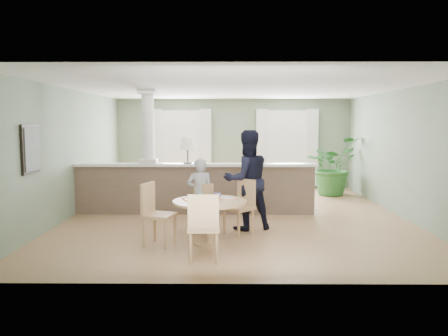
{
  "coord_description": "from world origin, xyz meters",
  "views": [
    {
      "loc": [
        -0.18,
        -9.23,
        1.99
      ],
      "look_at": [
        -0.25,
        -1.0,
        1.13
      ],
      "focal_mm": 35.0,
      "sensor_mm": 36.0,
      "label": 1
    }
  ],
  "objects_px": {
    "houseplant": "(332,166)",
    "chair_near": "(204,225)",
    "chair_far_boy": "(202,205)",
    "chair_side": "(155,211)",
    "man_person": "(247,180)",
    "child_person": "(200,194)",
    "dining_table": "(210,209)",
    "chair_far_man": "(242,204)",
    "sofa": "(204,187)"
  },
  "relations": [
    {
      "from": "sofa",
      "to": "man_person",
      "type": "height_order",
      "value": "man_person"
    },
    {
      "from": "chair_far_man",
      "to": "chair_near",
      "type": "relative_size",
      "value": 0.98
    },
    {
      "from": "dining_table",
      "to": "chair_far_man",
      "type": "relative_size",
      "value": 1.23
    },
    {
      "from": "houseplant",
      "to": "dining_table",
      "type": "relative_size",
      "value": 1.33
    },
    {
      "from": "dining_table",
      "to": "chair_far_man",
      "type": "xyz_separation_m",
      "value": [
        0.54,
        0.7,
        -0.04
      ]
    },
    {
      "from": "houseplant",
      "to": "chair_far_man",
      "type": "bearing_deg",
      "value": -121.44
    },
    {
      "from": "houseplant",
      "to": "child_person",
      "type": "relative_size",
      "value": 1.2
    },
    {
      "from": "chair_far_man",
      "to": "man_person",
      "type": "xyz_separation_m",
      "value": [
        0.11,
        0.34,
        0.39
      ]
    },
    {
      "from": "chair_far_boy",
      "to": "chair_far_man",
      "type": "distance_m",
      "value": 0.75
    },
    {
      "from": "man_person",
      "to": "sofa",
      "type": "bearing_deg",
      "value": -88.26
    },
    {
      "from": "dining_table",
      "to": "chair_far_boy",
      "type": "xyz_separation_m",
      "value": [
        -0.18,
        0.89,
        -0.1
      ]
    },
    {
      "from": "sofa",
      "to": "chair_far_man",
      "type": "distance_m",
      "value": 3.0
    },
    {
      "from": "chair_far_boy",
      "to": "man_person",
      "type": "bearing_deg",
      "value": 22.98
    },
    {
      "from": "dining_table",
      "to": "chair_side",
      "type": "bearing_deg",
      "value": -177.38
    },
    {
      "from": "chair_side",
      "to": "child_person",
      "type": "distance_m",
      "value": 1.28
    },
    {
      "from": "chair_far_man",
      "to": "child_person",
      "type": "xyz_separation_m",
      "value": [
        -0.77,
        0.35,
        0.13
      ]
    },
    {
      "from": "chair_far_boy",
      "to": "chair_far_man",
      "type": "xyz_separation_m",
      "value": [
        0.72,
        -0.19,
        0.06
      ]
    },
    {
      "from": "sofa",
      "to": "man_person",
      "type": "relative_size",
      "value": 1.57
    },
    {
      "from": "houseplant",
      "to": "dining_table",
      "type": "distance_m",
      "value": 5.93
    },
    {
      "from": "chair_far_boy",
      "to": "child_person",
      "type": "height_order",
      "value": "child_person"
    },
    {
      "from": "man_person",
      "to": "child_person",
      "type": "bearing_deg",
      "value": -19.09
    },
    {
      "from": "dining_table",
      "to": "child_person",
      "type": "relative_size",
      "value": 0.9
    },
    {
      "from": "chair_far_man",
      "to": "chair_side",
      "type": "distance_m",
      "value": 1.61
    },
    {
      "from": "houseplant",
      "to": "chair_side",
      "type": "distance_m",
      "value": 6.48
    },
    {
      "from": "dining_table",
      "to": "child_person",
      "type": "bearing_deg",
      "value": 102.45
    },
    {
      "from": "child_person",
      "to": "sofa",
      "type": "bearing_deg",
      "value": -96.37
    },
    {
      "from": "sofa",
      "to": "chair_far_man",
      "type": "height_order",
      "value": "chair_far_man"
    },
    {
      "from": "sofa",
      "to": "dining_table",
      "type": "bearing_deg",
      "value": -88.5
    },
    {
      "from": "chair_far_boy",
      "to": "chair_side",
      "type": "relative_size",
      "value": 0.85
    },
    {
      "from": "dining_table",
      "to": "chair_near",
      "type": "distance_m",
      "value": 0.95
    },
    {
      "from": "houseplant",
      "to": "chair_far_boy",
      "type": "bearing_deg",
      "value": -129.15
    },
    {
      "from": "chair_far_boy",
      "to": "child_person",
      "type": "bearing_deg",
      "value": 119.51
    },
    {
      "from": "dining_table",
      "to": "child_person",
      "type": "xyz_separation_m",
      "value": [
        -0.23,
        1.05,
        0.09
      ]
    },
    {
      "from": "houseplant",
      "to": "child_person",
      "type": "bearing_deg",
      "value": -130.67
    },
    {
      "from": "sofa",
      "to": "chair_side",
      "type": "relative_size",
      "value": 2.85
    },
    {
      "from": "child_person",
      "to": "chair_far_man",
      "type": "bearing_deg",
      "value": 147.77
    },
    {
      "from": "child_person",
      "to": "dining_table",
      "type": "bearing_deg",
      "value": 94.5
    },
    {
      "from": "houseplant",
      "to": "child_person",
      "type": "distance_m",
      "value": 5.22
    },
    {
      "from": "man_person",
      "to": "chair_far_man",
      "type": "bearing_deg",
      "value": 53.59
    },
    {
      "from": "chair_far_man",
      "to": "chair_near",
      "type": "height_order",
      "value": "chair_near"
    },
    {
      "from": "houseplant",
      "to": "chair_near",
      "type": "xyz_separation_m",
      "value": [
        -3.22,
        -5.95,
        -0.25
      ]
    },
    {
      "from": "sofa",
      "to": "man_person",
      "type": "xyz_separation_m",
      "value": [
        0.95,
        -2.54,
        0.5
      ]
    },
    {
      "from": "sofa",
      "to": "houseplant",
      "type": "bearing_deg",
      "value": 18.98
    },
    {
      "from": "child_person",
      "to": "man_person",
      "type": "bearing_deg",
      "value": 171.67
    },
    {
      "from": "sofa",
      "to": "chair_far_boy",
      "type": "xyz_separation_m",
      "value": [
        0.12,
        -2.69,
        0.05
      ]
    },
    {
      "from": "chair_far_man",
      "to": "man_person",
      "type": "bearing_deg",
      "value": 117.29
    },
    {
      "from": "chair_far_boy",
      "to": "man_person",
      "type": "relative_size",
      "value": 0.47
    },
    {
      "from": "dining_table",
      "to": "chair_far_man",
      "type": "bearing_deg",
      "value": 52.41
    },
    {
      "from": "houseplant",
      "to": "man_person",
      "type": "bearing_deg",
      "value": -122.47
    },
    {
      "from": "houseplant",
      "to": "chair_far_man",
      "type": "xyz_separation_m",
      "value": [
        -2.63,
        -4.31,
        -0.26
      ]
    }
  ]
}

